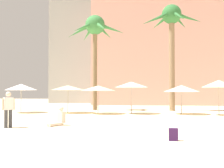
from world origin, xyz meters
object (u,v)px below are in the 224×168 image
object	(u,v)px
cafe_umbrella_5	(21,87)
person_far_right	(8,108)
cafe_umbrella_4	(98,88)
palm_tree_center	(171,26)
palm_tree_far_left	(95,32)
cafe_umbrella_0	(181,89)
cafe_umbrella_3	(131,85)
cafe_umbrella_2	(68,88)
person_far_left	(59,119)
backpack	(173,135)
beach_towel	(207,140)
cafe_umbrella_6	(219,84)

from	to	relation	value
cafe_umbrella_5	person_far_right	xyz separation A→B (m)	(3.65, -9.01, -1.15)
cafe_umbrella_5	cafe_umbrella_4	bearing A→B (deg)	-4.01
palm_tree_center	cafe_umbrella_4	distance (m)	9.08
palm_tree_far_left	person_far_right	xyz separation A→B (m)	(-1.69, -12.77, -6.32)
cafe_umbrella_0	cafe_umbrella_3	size ratio (longest dim) A/B	1.04
cafe_umbrella_2	palm_tree_center	bearing A→B (deg)	22.05
cafe_umbrella_3	person_far_right	distance (m)	10.43
palm_tree_center	person_far_left	world-z (taller)	palm_tree_center
cafe_umbrella_0	backpack	xyz separation A→B (m)	(-1.83, -11.43, -1.70)
palm_tree_center	person_far_left	size ratio (longest dim) A/B	9.83
palm_tree_far_left	beach_towel	distance (m)	17.91
cafe_umbrella_2	backpack	size ratio (longest dim) A/B	6.33
cafe_umbrella_0	cafe_umbrella_6	size ratio (longest dim) A/B	1.06
cafe_umbrella_6	cafe_umbrella_3	bearing A→B (deg)	172.32
cafe_umbrella_2	beach_towel	distance (m)	14.14
cafe_umbrella_0	cafe_umbrella_6	bearing A→B (deg)	-18.16
cafe_umbrella_2	cafe_umbrella_4	world-z (taller)	cafe_umbrella_2
palm_tree_far_left	cafe_umbrella_0	xyz separation A→B (m)	(7.27, -3.86, -5.32)
cafe_umbrella_2	cafe_umbrella_3	xyz separation A→B (m)	(5.04, -0.24, 0.22)
palm_tree_far_left	person_far_right	size ratio (longest dim) A/B	5.32
palm_tree_center	backpack	size ratio (longest dim) A/B	22.51
cafe_umbrella_6	backpack	bearing A→B (deg)	-112.03
person_far_right	backpack	bearing A→B (deg)	26.10
cafe_umbrella_2	beach_towel	bearing A→B (deg)	-54.59
palm_tree_far_left	cafe_umbrella_5	world-z (taller)	palm_tree_far_left
palm_tree_center	cafe_umbrella_0	xyz separation A→B (m)	(0.32, -3.69, -5.60)
cafe_umbrella_2	cafe_umbrella_3	size ratio (longest dim) A/B	1.05
palm_tree_center	cafe_umbrella_3	xyz separation A→B (m)	(-3.41, -3.66, -5.30)
cafe_umbrella_0	cafe_umbrella_4	world-z (taller)	cafe_umbrella_0
cafe_umbrella_2	cafe_umbrella_6	size ratio (longest dim) A/B	1.06
backpack	person_far_right	bearing A→B (deg)	71.90
cafe_umbrella_4	cafe_umbrella_2	bearing A→B (deg)	166.54
palm_tree_far_left	person_far_right	distance (m)	14.35
cafe_umbrella_2	palm_tree_far_left	bearing A→B (deg)	67.20
palm_tree_center	person_far_right	xyz separation A→B (m)	(-8.63, -12.60, -6.61)
cafe_umbrella_5	person_far_left	world-z (taller)	cafe_umbrella_5
cafe_umbrella_4	cafe_umbrella_5	xyz separation A→B (m)	(-6.35, 0.44, 0.11)
beach_towel	cafe_umbrella_4	bearing A→B (deg)	117.34
palm_tree_center	person_far_right	bearing A→B (deg)	-124.42
palm_tree_center	cafe_umbrella_0	size ratio (longest dim) A/B	3.57
palm_tree_far_left	cafe_umbrella_2	xyz separation A→B (m)	(-1.51, -3.60, -5.23)
cafe_umbrella_5	palm_tree_center	bearing A→B (deg)	16.26
person_far_right	cafe_umbrella_2	bearing A→B (deg)	134.41
palm_tree_center	cafe_umbrella_3	bearing A→B (deg)	-132.95
cafe_umbrella_4	person_far_right	xyz separation A→B (m)	(-2.70, -8.57, -1.04)
cafe_umbrella_4	beach_towel	distance (m)	12.32
palm_tree_center	cafe_umbrella_6	distance (m)	7.47
cafe_umbrella_2	person_far_left	bearing A→B (deg)	-77.11
palm_tree_center	cafe_umbrella_6	size ratio (longest dim) A/B	3.78
palm_tree_center	palm_tree_far_left	bearing A→B (deg)	178.57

